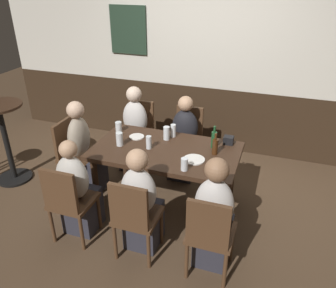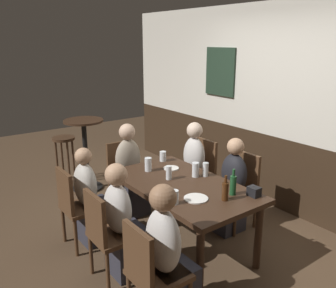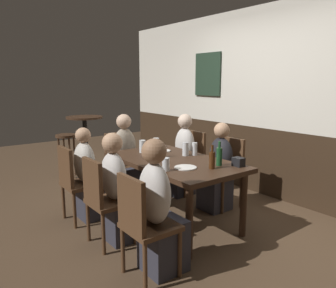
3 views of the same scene
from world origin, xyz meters
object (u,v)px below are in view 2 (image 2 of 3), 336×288
Objects in this scene: person_left_far at (191,172)px; bar_stool at (64,147)px; beer_glass_half at (175,198)px; beer_bottle_green at (233,185)px; chair_left_far at (200,169)px; person_mid_near at (123,228)px; pint_glass_stout at (163,157)px; pint_glass_pale at (169,174)px; chair_head_west at (124,172)px; person_right_near at (168,263)px; chair_right_near at (151,271)px; person_mid_far at (230,192)px; condiment_caddy at (254,191)px; side_bar_table at (85,149)px; chair_mid_far at (240,186)px; plate_white_small at (171,168)px; chair_left_near at (76,204)px; plate_white_large at (196,198)px; dining_table at (183,191)px; tumbler_short at (148,165)px; person_left_near at (91,203)px; person_head_west at (130,176)px; beer_bottle_brown at (225,191)px; chair_mid_near at (107,231)px; pint_glass_amber at (195,170)px; beer_glass_tall at (205,170)px.

bar_stool is at bearing -151.50° from person_left_far.
person_left_far is 1.49m from beer_glass_half.
chair_left_far is at bearing 151.12° from beer_bottle_green.
person_mid_near reaches higher than chair_left_far.
pint_glass_stout is 0.58m from pint_glass_pale.
person_right_near is at bearing -20.23° from chair_head_west.
chair_right_near is 5.98× the size of pint_glass_pale.
person_right_near reaches higher than pint_glass_stout.
person_mid_far is 0.95× the size of person_right_near.
chair_left_far is 0.76× the size of person_right_near.
chair_right_near reaches higher than condiment_caddy.
side_bar_table is (-2.78, 0.73, 0.12)m from chair_right_near.
plate_white_small is at bearing -120.92° from chair_mid_far.
person_left_far reaches higher than chair_left_near.
plate_white_small is (-0.77, 0.30, 0.00)m from plate_white_large.
tumbler_short is at bearing -171.23° from dining_table.
beer_glass_half is (1.01, 0.35, 0.35)m from person_left_near.
tumbler_short is at bearing -123.35° from person_mid_far.
person_head_west is 9.59× the size of pint_glass_stout.
chair_mid_near is at bearing -119.49° from beer_bottle_brown.
beer_bottle_green is 0.91m from plate_white_small.
chair_mid_near reaches higher than dining_table.
person_mid_far is at bearing 33.76° from person_head_west.
tumbler_short is at bearing -8.42° from person_head_west.
pint_glass_stout is (-0.69, 0.25, 0.14)m from dining_table.
pint_glass_amber is (0.62, -0.02, 0.02)m from pint_glass_stout.
person_left_near is at bearing 166.74° from chair_mid_near.
beer_glass_tall is (-0.02, 0.33, 0.15)m from dining_table.
person_mid_near is at bearing -9.23° from bar_stool.
pint_glass_stout is (0.01, -0.62, 0.30)m from chair_left_far.
pint_glass_amber is 1.22× the size of beer_glass_half.
person_mid_far is at bearing 33.43° from pint_glass_stout.
beer_bottle_green is at bearing 7.17° from chair_head_west.
person_mid_near is (0.00, -1.40, 0.01)m from person_mid_far.
chair_head_west is 5.86× the size of beer_glass_tall.
person_mid_far reaches higher than pint_glass_pale.
chair_right_near is (1.40, 0.00, 0.00)m from chair_left_near.
person_mid_far is at bearing -13.20° from chair_left_far.
beer_bottle_green is (1.18, -0.49, 0.35)m from person_left_far.
condiment_caddy is at bearing 9.89° from pint_glass_amber.
person_left_near is 0.97× the size of person_mid_near.
plate_white_large is at bearing 64.35° from chair_mid_near.
pint_glass_stout is at bearing 160.14° from plate_white_large.
tumbler_short is at bearing -140.48° from beer_glass_tall.
plate_white_large is at bearing 28.48° from person_left_near.
beer_glass_tall reaches higher than chair_mid_far.
pint_glass_amber is 0.69m from beer_glass_half.
person_right_near is at bearing -7.29° from bar_stool.
chair_head_west reaches higher than plate_white_large.
beer_glass_half is 0.18× the size of bar_stool.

